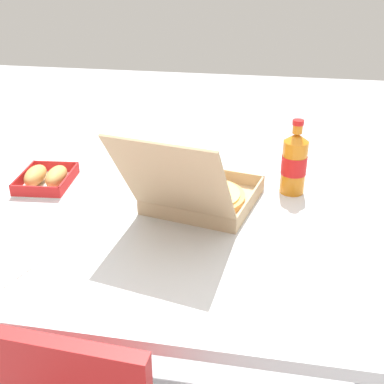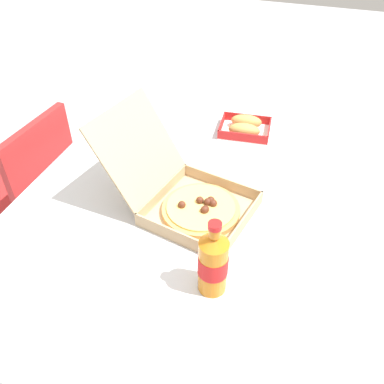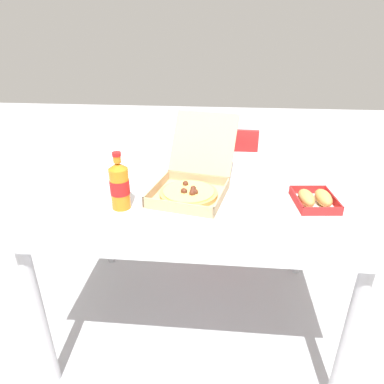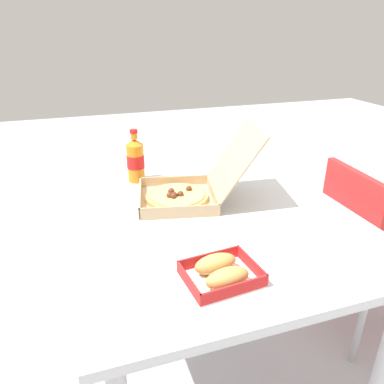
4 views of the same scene
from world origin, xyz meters
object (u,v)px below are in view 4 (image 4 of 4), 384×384
object	(u,v)px
chair	(367,245)
bread_side_box	(221,272)
paper_menu	(338,243)
pizza_box_open	(187,190)
cola_bottle	(135,160)

from	to	relation	value
chair	bread_side_box	size ratio (longest dim) A/B	4.08
bread_side_box	paper_menu	size ratio (longest dim) A/B	0.97
chair	paper_menu	xyz separation A→B (m)	(0.28, -0.42, 0.26)
pizza_box_open	paper_menu	size ratio (longest dim) A/B	2.32
chair	paper_menu	world-z (taller)	chair
chair	cola_bottle	xyz separation A→B (m)	(-0.41, -0.92, 0.36)
pizza_box_open	paper_menu	world-z (taller)	pizza_box_open
bread_side_box	pizza_box_open	bearing A→B (deg)	172.84
chair	cola_bottle	bearing A→B (deg)	-113.99
chair	cola_bottle	world-z (taller)	cola_bottle
pizza_box_open	paper_menu	distance (m)	0.55
chair	paper_menu	bearing A→B (deg)	-56.76
pizza_box_open	bread_side_box	xyz separation A→B (m)	(0.49, -0.06, -0.02)
cola_bottle	bread_side_box	bearing A→B (deg)	6.68
chair	bread_side_box	bearing A→B (deg)	-68.22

